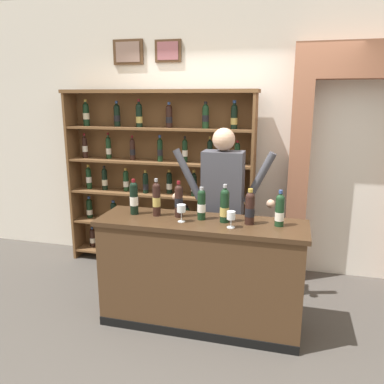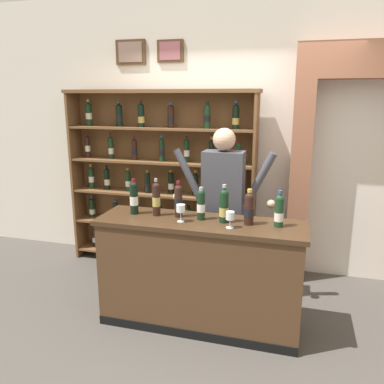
{
  "view_description": "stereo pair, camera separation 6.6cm",
  "coord_description": "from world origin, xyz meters",
  "px_view_note": "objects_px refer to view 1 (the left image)",
  "views": [
    {
      "loc": [
        0.65,
        -3.04,
        2.0
      ],
      "look_at": [
        -0.2,
        0.23,
        1.16
      ],
      "focal_mm": 36.21,
      "sensor_mm": 36.0,
      "label": 1
    },
    {
      "loc": [
        0.72,
        -3.02,
        2.0
      ],
      "look_at": [
        -0.2,
        0.23,
        1.16
      ],
      "focal_mm": 36.21,
      "sensor_mm": 36.0,
      "label": 2
    }
  ],
  "objects_px": {
    "tasting_bottle_prosecco": "(202,204)",
    "wine_glass_spare": "(231,216)",
    "wine_shelf": "(159,176)",
    "tasting_bottle_vin_santo": "(156,199)",
    "tasting_bottle_bianco": "(280,210)",
    "tasting_bottle_riserva": "(134,197)",
    "tasting_counter": "(200,274)",
    "wine_glass_right": "(181,209)",
    "shopkeeper": "(223,197)",
    "tasting_bottle_rosso": "(225,205)",
    "tasting_bottle_brunello": "(250,208)",
    "tasting_bottle_grappa": "(179,200)"
  },
  "relations": [
    {
      "from": "tasting_bottle_prosecco",
      "to": "wine_glass_spare",
      "type": "height_order",
      "value": "tasting_bottle_prosecco"
    },
    {
      "from": "wine_shelf",
      "to": "tasting_bottle_vin_santo",
      "type": "distance_m",
      "value": 1.18
    },
    {
      "from": "tasting_bottle_bianco",
      "to": "tasting_bottle_riserva",
      "type": "bearing_deg",
      "value": 179.52
    },
    {
      "from": "tasting_counter",
      "to": "tasting_bottle_bianco",
      "type": "bearing_deg",
      "value": 3.0
    },
    {
      "from": "tasting_bottle_riserva",
      "to": "wine_glass_right",
      "type": "distance_m",
      "value": 0.48
    },
    {
      "from": "tasting_bottle_vin_santo",
      "to": "tasting_bottle_prosecco",
      "type": "relative_size",
      "value": 1.18
    },
    {
      "from": "shopkeeper",
      "to": "wine_glass_right",
      "type": "bearing_deg",
      "value": -114.27
    },
    {
      "from": "shopkeeper",
      "to": "tasting_bottle_rosso",
      "type": "relative_size",
      "value": 5.31
    },
    {
      "from": "tasting_bottle_bianco",
      "to": "tasting_bottle_vin_santo",
      "type": "bearing_deg",
      "value": 179.07
    },
    {
      "from": "tasting_bottle_brunello",
      "to": "tasting_counter",
      "type": "bearing_deg",
      "value": -176.89
    },
    {
      "from": "shopkeeper",
      "to": "tasting_bottle_brunello",
      "type": "distance_m",
      "value": 0.56
    },
    {
      "from": "tasting_bottle_prosecco",
      "to": "wine_glass_spare",
      "type": "xyz_separation_m",
      "value": [
        0.28,
        -0.15,
        -0.04
      ]
    },
    {
      "from": "tasting_bottle_vin_santo",
      "to": "tasting_bottle_rosso",
      "type": "height_order",
      "value": "tasting_bottle_vin_santo"
    },
    {
      "from": "wine_shelf",
      "to": "shopkeeper",
      "type": "height_order",
      "value": "wine_shelf"
    },
    {
      "from": "shopkeeper",
      "to": "tasting_bottle_rosso",
      "type": "xyz_separation_m",
      "value": [
        0.1,
        -0.47,
        0.06
      ]
    },
    {
      "from": "tasting_counter",
      "to": "tasting_bottle_brunello",
      "type": "xyz_separation_m",
      "value": [
        0.41,
        0.02,
        0.63
      ]
    },
    {
      "from": "tasting_bottle_prosecco",
      "to": "tasting_bottle_rosso",
      "type": "distance_m",
      "value": 0.2
    },
    {
      "from": "tasting_bottle_riserva",
      "to": "tasting_bottle_brunello",
      "type": "relative_size",
      "value": 1.07
    },
    {
      "from": "wine_shelf",
      "to": "tasting_bottle_grappa",
      "type": "xyz_separation_m",
      "value": [
        0.56,
        -1.11,
        0.03
      ]
    },
    {
      "from": "wine_glass_right",
      "to": "wine_glass_spare",
      "type": "bearing_deg",
      "value": -5.78
    },
    {
      "from": "tasting_bottle_grappa",
      "to": "tasting_bottle_brunello",
      "type": "bearing_deg",
      "value": -4.14
    },
    {
      "from": "wine_shelf",
      "to": "tasting_bottle_vin_santo",
      "type": "relative_size",
      "value": 6.76
    },
    {
      "from": "tasting_counter",
      "to": "shopkeeper",
      "type": "xyz_separation_m",
      "value": [
        0.1,
        0.49,
        0.57
      ]
    },
    {
      "from": "wine_glass_spare",
      "to": "tasting_counter",
      "type": "bearing_deg",
      "value": 158.68
    },
    {
      "from": "tasting_bottle_vin_santo",
      "to": "tasting_bottle_brunello",
      "type": "bearing_deg",
      "value": -2.03
    },
    {
      "from": "tasting_bottle_prosecco",
      "to": "wine_glass_spare",
      "type": "distance_m",
      "value": 0.32
    },
    {
      "from": "wine_glass_spare",
      "to": "shopkeeper",
      "type": "bearing_deg",
      "value": 106.4
    },
    {
      "from": "tasting_bottle_grappa",
      "to": "wine_glass_spare",
      "type": "distance_m",
      "value": 0.52
    },
    {
      "from": "tasting_bottle_vin_santo",
      "to": "tasting_bottle_riserva",
      "type": "bearing_deg",
      "value": -178.2
    },
    {
      "from": "tasting_bottle_rosso",
      "to": "tasting_bottle_grappa",
      "type": "bearing_deg",
      "value": 173.94
    },
    {
      "from": "tasting_bottle_vin_santo",
      "to": "tasting_bottle_grappa",
      "type": "height_order",
      "value": "tasting_bottle_vin_santo"
    },
    {
      "from": "tasting_bottle_riserva",
      "to": "tasting_bottle_rosso",
      "type": "height_order",
      "value": "tasting_bottle_rosso"
    },
    {
      "from": "tasting_bottle_riserva",
      "to": "tasting_bottle_bianco",
      "type": "relative_size",
      "value": 1.06
    },
    {
      "from": "tasting_bottle_riserva",
      "to": "wine_glass_spare",
      "type": "height_order",
      "value": "tasting_bottle_riserva"
    },
    {
      "from": "tasting_bottle_vin_santo",
      "to": "tasting_bottle_bianco",
      "type": "distance_m",
      "value": 1.06
    },
    {
      "from": "tasting_bottle_prosecco",
      "to": "tasting_bottle_grappa",
      "type": "bearing_deg",
      "value": 173.82
    },
    {
      "from": "wine_shelf",
      "to": "tasting_bottle_vin_santo",
      "type": "xyz_separation_m",
      "value": [
        0.37,
        -1.12,
        0.04
      ]
    },
    {
      "from": "wine_shelf",
      "to": "tasting_bottle_prosecco",
      "type": "distance_m",
      "value": 1.37
    },
    {
      "from": "tasting_counter",
      "to": "wine_glass_spare",
      "type": "distance_m",
      "value": 0.65
    },
    {
      "from": "wine_shelf",
      "to": "tasting_bottle_brunello",
      "type": "relative_size",
      "value": 7.55
    },
    {
      "from": "tasting_bottle_vin_santo",
      "to": "tasting_bottle_grappa",
      "type": "relative_size",
      "value": 1.04
    },
    {
      "from": "tasting_bottle_prosecco",
      "to": "tasting_bottle_bianco",
      "type": "distance_m",
      "value": 0.65
    },
    {
      "from": "tasting_bottle_rosso",
      "to": "wine_glass_right",
      "type": "distance_m",
      "value": 0.36
    },
    {
      "from": "tasting_counter",
      "to": "tasting_bottle_riserva",
      "type": "distance_m",
      "value": 0.89
    },
    {
      "from": "tasting_bottle_riserva",
      "to": "tasting_bottle_prosecco",
      "type": "distance_m",
      "value": 0.62
    },
    {
      "from": "wine_shelf",
      "to": "tasting_bottle_bianco",
      "type": "xyz_separation_m",
      "value": [
        1.42,
        -1.14,
        0.02
      ]
    },
    {
      "from": "tasting_counter",
      "to": "shopkeeper",
      "type": "height_order",
      "value": "shopkeeper"
    },
    {
      "from": "shopkeeper",
      "to": "wine_glass_right",
      "type": "relative_size",
      "value": 11.5
    },
    {
      "from": "wine_shelf",
      "to": "tasting_bottle_grappa",
      "type": "bearing_deg",
      "value": -62.97
    },
    {
      "from": "tasting_counter",
      "to": "wine_glass_right",
      "type": "height_order",
      "value": "wine_glass_right"
    }
  ]
}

